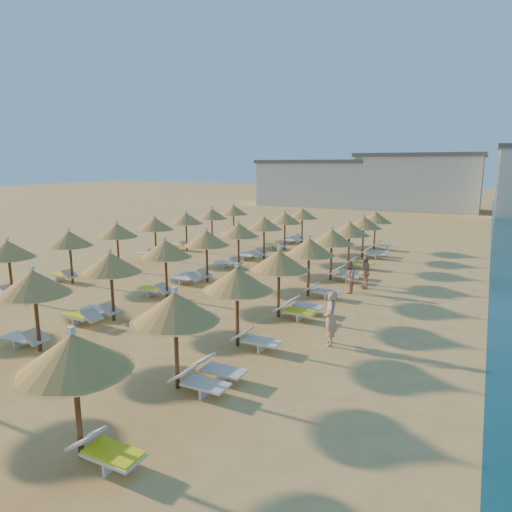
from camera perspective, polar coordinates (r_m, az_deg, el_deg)
The scene contains 9 objects.
ground at distance 19.84m, azimuth -3.43°, elevation -5.91°, with size 220.00×220.00×0.00m, color tan.
hotel_blocks at distance 62.59m, azimuth 21.27°, elevation 8.63°, with size 46.41×11.10×8.10m.
parasol_row_east at distance 18.99m, azimuth 4.91°, elevation 0.22°, with size 2.34×31.77×2.81m.
parasol_row_west at distance 21.61m, azimuth -8.59°, elevation 1.50°, with size 2.34×31.77×2.81m.
parasol_row_inland at distance 27.83m, azimuth -14.67°, elevation 3.46°, with size 2.34×25.23×2.81m.
loungers at distance 22.05m, azimuth -6.14°, elevation -3.25°, with size 14.42×30.07×0.66m.
beachgoer_b at distance 21.63m, azimuth 11.49°, elevation -2.57°, with size 0.74×0.58×1.52m, color tan.
beachgoer_c at distance 22.56m, azimuth 13.51°, elevation -1.98°, with size 0.94×0.39×1.60m, color tan.
beachgoer_a at distance 15.34m, azimuth 9.28°, elevation -7.69°, with size 0.67×0.44×1.84m, color tan.
Camera 1 is at (9.67, -16.29, 5.90)m, focal length 32.00 mm.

